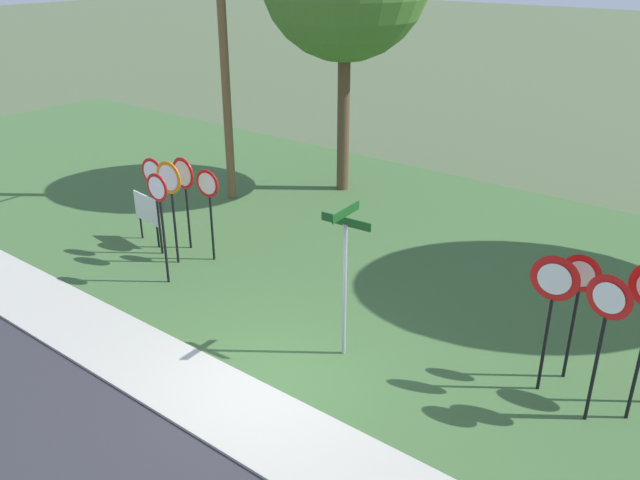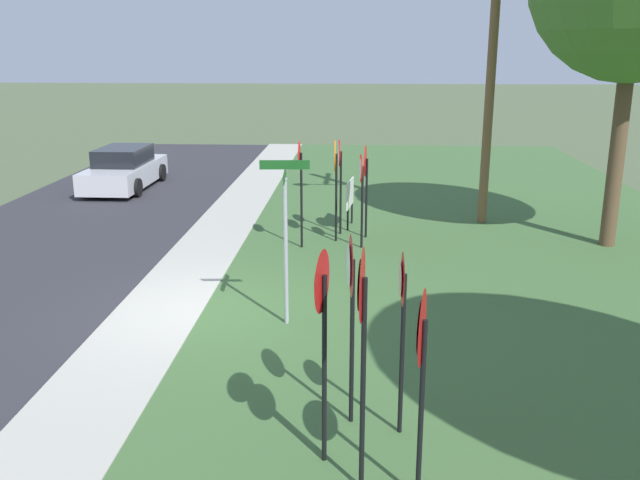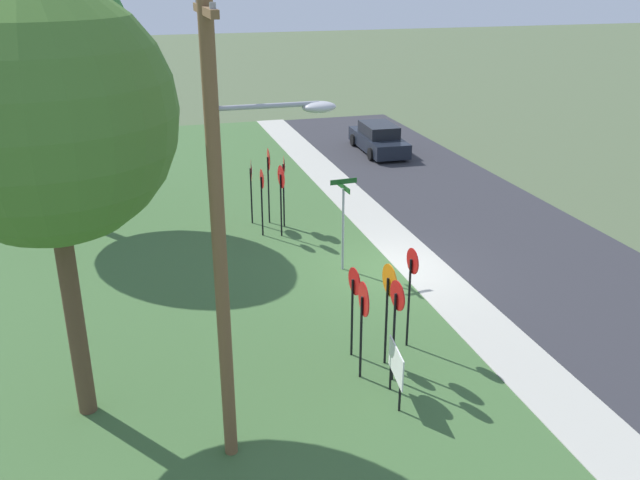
# 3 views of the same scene
# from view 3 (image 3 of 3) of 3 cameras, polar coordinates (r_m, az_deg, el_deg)

# --- Properties ---
(ground_plane) EXTENTS (160.00, 160.00, 0.00)m
(ground_plane) POSITION_cam_3_polar(r_m,az_deg,el_deg) (20.72, 6.41, -2.52)
(ground_plane) COLOR #4C5B3D
(road_asphalt) EXTENTS (44.00, 6.40, 0.01)m
(road_asphalt) POSITION_cam_3_polar(r_m,az_deg,el_deg) (22.88, 17.62, -1.04)
(road_asphalt) COLOR #2D2D33
(road_asphalt) RESTS_ON ground_plane
(sidewalk_strip) EXTENTS (44.00, 1.60, 0.06)m
(sidewalk_strip) POSITION_cam_3_polar(r_m,az_deg,el_deg) (21.01, 8.44, -2.19)
(sidewalk_strip) COLOR #ADAA9E
(sidewalk_strip) RESTS_ON ground_plane
(grass_median) EXTENTS (44.00, 12.00, 0.04)m
(grass_median) POSITION_cam_3_polar(r_m,az_deg,el_deg) (19.40, -10.30, -4.46)
(grass_median) COLOR #3D6033
(grass_median) RESTS_ON ground_plane
(stop_sign_near_left) EXTENTS (0.64, 0.11, 2.22)m
(stop_sign_near_left) POSITION_cam_3_polar(r_m,az_deg,el_deg) (15.50, 2.84, -4.51)
(stop_sign_near_left) COLOR black
(stop_sign_near_left) RESTS_ON grass_median
(stop_sign_near_right) EXTENTS (0.66, 0.11, 2.39)m
(stop_sign_near_right) POSITION_cam_3_polar(r_m,az_deg,el_deg) (14.60, 6.39, -5.85)
(stop_sign_near_right) COLOR black
(stop_sign_near_right) RESTS_ON grass_median
(stop_sign_far_left) EXTENTS (0.74, 0.10, 2.46)m
(stop_sign_far_left) POSITION_cam_3_polar(r_m,az_deg,el_deg) (15.15, 5.77, -4.40)
(stop_sign_far_left) COLOR black
(stop_sign_far_left) RESTS_ON grass_median
(stop_sign_far_center) EXTENTS (0.61, 0.10, 2.51)m
(stop_sign_far_center) POSITION_cam_3_polar(r_m,az_deg,el_deg) (15.93, 7.63, -3.16)
(stop_sign_far_center) COLOR black
(stop_sign_far_center) RESTS_ON grass_median
(stop_sign_far_right) EXTENTS (0.76, 0.11, 2.30)m
(stop_sign_far_right) POSITION_cam_3_polar(r_m,az_deg,el_deg) (14.65, 3.62, -5.83)
(stop_sign_far_right) COLOR black
(stop_sign_far_right) RESTS_ON grass_median
(yield_sign_near_left) EXTENTS (0.65, 0.10, 2.32)m
(yield_sign_near_left) POSITION_cam_3_polar(r_m,az_deg,el_deg) (22.66, -4.85, 4.43)
(yield_sign_near_left) COLOR black
(yield_sign_near_left) RESTS_ON grass_median
(yield_sign_near_right) EXTENTS (0.76, 0.12, 2.46)m
(yield_sign_near_right) POSITION_cam_3_polar(r_m,az_deg,el_deg) (22.54, -3.24, 4.72)
(yield_sign_near_right) COLOR black
(yield_sign_near_right) RESTS_ON grass_median
(yield_sign_far_left) EXTENTS (0.69, 0.16, 2.53)m
(yield_sign_far_left) POSITION_cam_3_polar(r_m,az_deg,el_deg) (23.40, -3.01, 5.49)
(yield_sign_far_left) COLOR black
(yield_sign_far_left) RESTS_ON grass_median
(yield_sign_far_right) EXTENTS (0.77, 0.12, 2.71)m
(yield_sign_far_right) POSITION_cam_3_polar(r_m,az_deg,el_deg) (23.74, -4.30, 6.09)
(yield_sign_far_right) COLOR black
(yield_sign_far_right) RESTS_ON grass_median
(yield_sign_center) EXTENTS (0.78, 0.18, 2.33)m
(yield_sign_center) POSITION_cam_3_polar(r_m,az_deg,el_deg) (23.84, -5.75, 5.35)
(yield_sign_center) COLOR black
(yield_sign_center) RESTS_ON grass_median
(street_name_post) EXTENTS (0.96, 0.82, 2.83)m
(street_name_post) POSITION_cam_3_polar(r_m,az_deg,el_deg) (19.96, 1.95, 2.00)
(street_name_post) COLOR #9EA0A8
(street_name_post) RESTS_ON grass_median
(utility_pole) EXTENTS (2.10, 2.12, 8.96)m
(utility_pole) POSITION_cam_3_polar(r_m,az_deg,el_deg) (11.17, -7.94, 2.62)
(utility_pole) COLOR brown
(utility_pole) RESTS_ON grass_median
(notice_board) EXTENTS (1.09, 0.17, 1.25)m
(notice_board) POSITION_cam_3_polar(r_m,az_deg,el_deg) (14.37, 6.37, -10.39)
(notice_board) COLOR black
(notice_board) RESTS_ON grass_median
(oak_tree_left) EXTENTS (4.63, 4.63, 8.41)m
(oak_tree_left) POSITION_cam_3_polar(r_m,az_deg,el_deg) (12.87, -22.07, 9.54)
(oak_tree_left) COLOR brown
(oak_tree_left) RESTS_ON grass_median
(oak_tree_right) EXTENTS (5.11, 5.11, 8.91)m
(oak_tree_right) POSITION_cam_3_polar(r_m,az_deg,el_deg) (24.51, -21.60, 15.42)
(oak_tree_right) COLOR brown
(oak_tree_right) RESTS_ON grass_median
(parked_sedan_distant) EXTENTS (4.72, 2.01, 1.39)m
(parked_sedan_distant) POSITION_cam_3_polar(r_m,az_deg,el_deg) (33.97, 4.92, 8.41)
(parked_sedan_distant) COLOR black
(parked_sedan_distant) RESTS_ON road_asphalt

